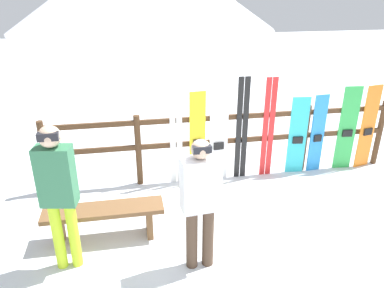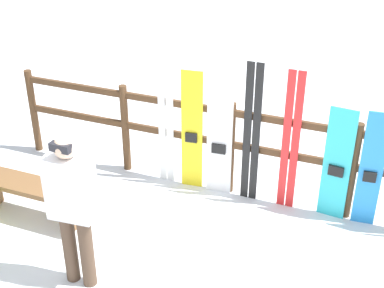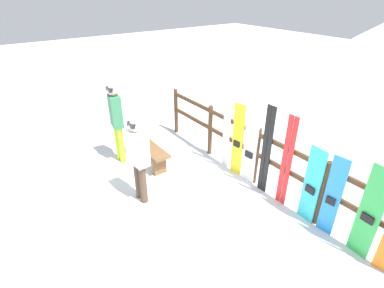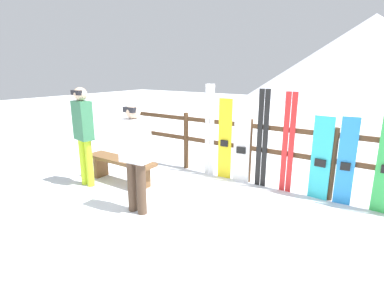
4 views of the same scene
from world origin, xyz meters
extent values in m
plane|color=white|center=(0.00, 0.00, 0.00)|extent=(40.00, 40.00, 0.00)
cone|color=silver|center=(0.00, 23.89, 3.00)|extent=(18.00, 18.00, 6.00)
cylinder|color=#4C331E|center=(-2.84, 1.89, 0.59)|extent=(0.10, 0.10, 1.18)
cylinder|color=#4C331E|center=(-1.42, 1.89, 0.59)|extent=(0.10, 0.10, 1.18)
cylinder|color=#4C331E|center=(0.00, 1.89, 0.59)|extent=(0.10, 0.10, 1.18)
cylinder|color=#4C331E|center=(1.42, 1.89, 0.59)|extent=(0.10, 0.10, 1.18)
cube|color=#4C331E|center=(0.00, 1.89, 0.65)|extent=(5.67, 0.05, 0.08)
cube|color=#4C331E|center=(0.00, 1.89, 1.07)|extent=(5.67, 0.05, 0.08)
cube|color=brown|center=(-1.93, 0.52, 0.43)|extent=(1.50, 0.36, 0.06)
cube|color=brown|center=(-2.49, 0.52, 0.20)|extent=(0.08, 0.29, 0.40)
cube|color=brown|center=(-1.36, 0.52, 0.20)|extent=(0.08, 0.29, 0.40)
cylinder|color=#B7D826|center=(-2.42, 0.09, 0.43)|extent=(0.12, 0.12, 0.85)
cylinder|color=#B7D826|center=(-2.25, 0.09, 0.43)|extent=(0.12, 0.12, 0.85)
cube|color=#33724C|center=(-2.33, 0.09, 1.19)|extent=(0.41, 0.27, 0.67)
sphere|color=#D8B293|center=(-2.33, 0.09, 1.64)|extent=(0.23, 0.23, 0.23)
cube|color=black|center=(-2.33, 0.02, 1.67)|extent=(0.21, 0.08, 0.08)
cylinder|color=#4C3828|center=(-0.92, -0.17, 0.39)|extent=(0.13, 0.13, 0.78)
cylinder|color=#4C3828|center=(-0.73, -0.17, 0.39)|extent=(0.13, 0.13, 0.78)
cube|color=white|center=(-0.83, -0.17, 1.08)|extent=(0.44, 0.27, 0.62)
sphere|color=#D8B293|center=(-0.83, -0.17, 1.50)|extent=(0.21, 0.21, 0.21)
cube|color=black|center=(-0.83, -0.23, 1.52)|extent=(0.19, 0.07, 0.07)
cube|color=white|center=(-0.87, 1.84, 0.89)|extent=(0.09, 0.02, 1.79)
cube|color=white|center=(-0.76, 1.84, 0.89)|extent=(0.09, 0.02, 1.79)
cube|color=yellow|center=(-0.47, 1.84, 0.77)|extent=(0.26, 0.05, 1.53)
cube|color=black|center=(-0.47, 1.81, 0.69)|extent=(0.15, 0.04, 0.12)
cube|color=white|center=(-0.12, 1.84, 0.68)|extent=(0.31, 0.05, 1.35)
cube|color=black|center=(-0.12, 1.81, 0.61)|extent=(0.17, 0.04, 0.12)
cube|color=black|center=(0.21, 1.84, 0.87)|extent=(0.09, 0.02, 1.73)
cube|color=black|center=(0.32, 1.84, 0.87)|extent=(0.09, 0.02, 1.73)
cube|color=red|center=(0.66, 1.84, 0.85)|extent=(0.09, 0.02, 1.70)
cube|color=red|center=(0.77, 1.84, 0.85)|extent=(0.09, 0.02, 1.70)
cube|color=#2DBFCC|center=(1.25, 1.84, 0.68)|extent=(0.31, 0.06, 1.36)
cube|color=black|center=(1.25, 1.81, 0.61)|extent=(0.17, 0.05, 0.12)
cube|color=#288CE0|center=(1.61, 1.84, 0.69)|extent=(0.25, 0.05, 1.38)
cube|color=black|center=(1.61, 1.81, 0.62)|extent=(0.14, 0.04, 0.12)
camera|label=1|loc=(-1.53, -3.58, 3.08)|focal=35.00mm
camera|label=2|loc=(1.66, -3.46, 3.68)|focal=50.00mm
camera|label=3|loc=(3.30, -1.98, 3.54)|focal=28.00mm
camera|label=4|loc=(2.13, -3.06, 2.05)|focal=28.00mm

